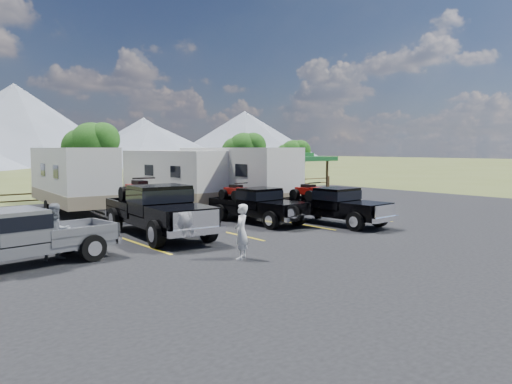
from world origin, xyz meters
TOP-DOWN VIEW (x-y plane):
  - ground at (0.00, 0.00)m, footprint 320.00×320.00m
  - asphalt_lot at (0.00, 3.00)m, footprint 44.00×34.00m
  - stall_lines at (0.00, 4.00)m, footprint 12.12×5.50m
  - tree_ne_a at (8.97, 17.01)m, footprint 3.11×2.92m
  - tree_ne_b at (14.98, 18.01)m, footprint 2.77×2.59m
  - tree_north at (-2.03, 19.02)m, footprint 3.46×3.24m
  - rail_fence at (2.00, 18.50)m, footprint 36.12×0.12m
  - pavilion at (13.00, 17.00)m, footprint 6.20×6.20m
  - rig_left at (-4.63, 4.86)m, footprint 2.85×7.03m
  - rig_center at (0.68, 5.10)m, footprint 2.22×5.65m
  - rig_right at (3.22, 2.56)m, footprint 2.28×5.80m
  - trailer_left at (-4.92, 14.07)m, footprint 3.20×10.27m
  - trailer_center at (0.52, 12.54)m, footprint 3.08×9.79m
  - trailer_right at (2.95, 9.67)m, footprint 2.81×10.23m
  - pickup_silver at (-10.30, 2.59)m, footprint 5.96×2.61m
  - person_a at (-4.55, -0.68)m, footprint 0.77×0.72m
  - person_b at (-9.20, 2.79)m, footprint 0.99×0.83m

SIDE VIEW (x-z plane):
  - ground at x=0.00m, z-range 0.00..0.00m
  - asphalt_lot at x=0.00m, z-range 0.00..0.04m
  - stall_lines at x=0.00m, z-range 0.04..0.05m
  - rail_fence at x=2.00m, z-range 0.11..1.11m
  - person_a at x=-4.55m, z-range 0.04..1.81m
  - rig_center at x=0.68m, z-range 0.01..1.86m
  - pickup_silver at x=-10.30m, z-range 0.07..1.81m
  - person_b at x=-9.20m, z-range 0.04..1.85m
  - rig_right at x=3.22m, z-range 0.00..1.91m
  - rig_left at x=-4.63m, z-range 0.00..2.29m
  - trailer_center at x=0.52m, z-range 0.12..3.51m
  - trailer_left at x=-4.92m, z-range 0.12..3.68m
  - trailer_right at x=2.95m, z-range 0.12..3.68m
  - pavilion at x=13.00m, z-range 1.18..4.40m
  - tree_ne_b at x=14.98m, z-range 0.99..5.26m
  - tree_ne_a at x=8.97m, z-range 1.10..5.86m
  - tree_north at x=-2.03m, z-range 1.21..6.46m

